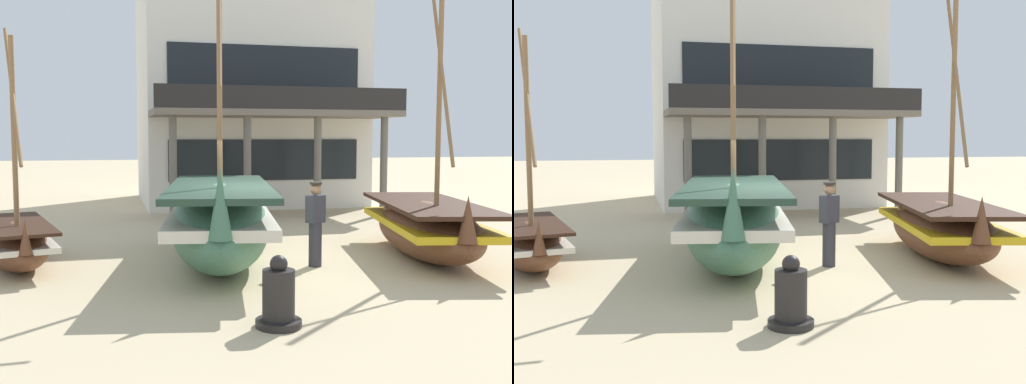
# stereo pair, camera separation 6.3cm
# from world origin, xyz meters

# --- Properties ---
(ground_plane) EXTENTS (120.00, 120.00, 0.00)m
(ground_plane) POSITION_xyz_m (0.00, 0.00, 0.00)
(ground_plane) COLOR #CCB78E
(fishing_boat_near_left) EXTENTS (2.83, 5.18, 6.30)m
(fishing_boat_near_left) POSITION_xyz_m (3.55, 0.10, 0.66)
(fishing_boat_near_left) COLOR brown
(fishing_boat_near_left) RESTS_ON ground
(fishing_boat_centre_large) EXTENTS (2.97, 6.14, 8.11)m
(fishing_boat_centre_large) POSITION_xyz_m (-0.89, 0.40, 0.90)
(fishing_boat_centre_large) COLOR #427056
(fishing_boat_centre_large) RESTS_ON ground
(fishing_boat_far_right) EXTENTS (2.01, 3.75, 4.75)m
(fishing_boat_far_right) POSITION_xyz_m (-4.86, 1.20, 0.51)
(fishing_boat_far_right) COLOR brown
(fishing_boat_far_right) RESTS_ON ground
(fisherman_by_hull) EXTENTS (0.42, 0.36, 1.68)m
(fisherman_by_hull) POSITION_xyz_m (0.91, -0.22, 0.83)
(fisherman_by_hull) COLOR #33333D
(fisherman_by_hull) RESTS_ON ground
(capstan_winch) EXTENTS (0.63, 0.63, 0.99)m
(capstan_winch) POSITION_xyz_m (-0.87, -3.77, 0.39)
(capstan_winch) COLOR black
(capstan_winch) RESTS_ON ground
(harbor_building_main) EXTENTS (8.40, 9.46, 9.99)m
(harbor_building_main) POSITION_xyz_m (2.34, 12.40, 4.99)
(harbor_building_main) COLOR white
(harbor_building_main) RESTS_ON ground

